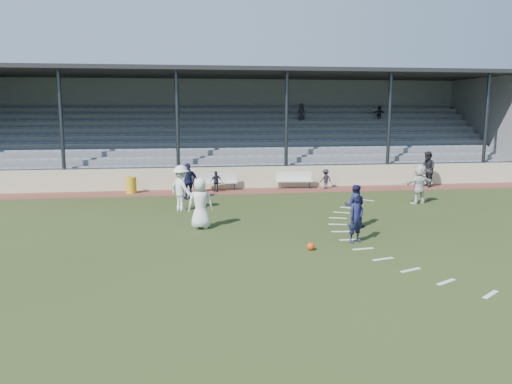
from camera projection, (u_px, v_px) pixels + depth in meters
ground at (267, 243)px, 16.52m from camera, size 90.00×90.00×0.00m
cinder_track at (235, 191)px, 26.77m from camera, size 34.00×2.00×0.02m
retaining_wall at (233, 178)px, 27.70m from camera, size 34.00×0.18×1.20m
bench_left at (219, 180)px, 26.91m from camera, size 2.03×0.63×0.95m
bench_right at (294, 178)px, 27.58m from camera, size 2.03×0.68×0.95m
trash_bin at (131, 185)px, 26.07m from camera, size 0.54×0.54×0.86m
football at (311, 246)px, 15.67m from camera, size 0.24×0.24×0.24m
player_white_lead at (200, 203)px, 18.38m from camera, size 0.94×0.63×1.90m
player_navy_lead at (356, 218)px, 16.45m from camera, size 0.72×0.62×1.66m
player_navy_mid at (355, 206)px, 18.65m from camera, size 0.94×0.83×1.61m
player_white_wing at (181, 188)px, 21.58m from camera, size 1.36×1.47×1.99m
player_navy_wing at (188, 181)px, 24.35m from camera, size 1.13×0.79×1.77m
player_white_back at (419, 184)px, 23.21m from camera, size 1.79×0.93×1.85m
official at (427, 169)px, 28.03m from camera, size 0.77×0.98×2.01m
sub_left_near at (193, 182)px, 26.32m from camera, size 0.42×0.29×1.12m
sub_left_far at (216, 181)px, 26.42m from camera, size 0.71×0.51×1.12m
sub_right at (326, 179)px, 27.54m from camera, size 0.79×0.61×1.08m
grandstand at (226, 143)px, 32.03m from camera, size 34.60×9.00×6.61m
penalty_arc at (385, 238)px, 17.08m from camera, size 3.89×14.63×0.01m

